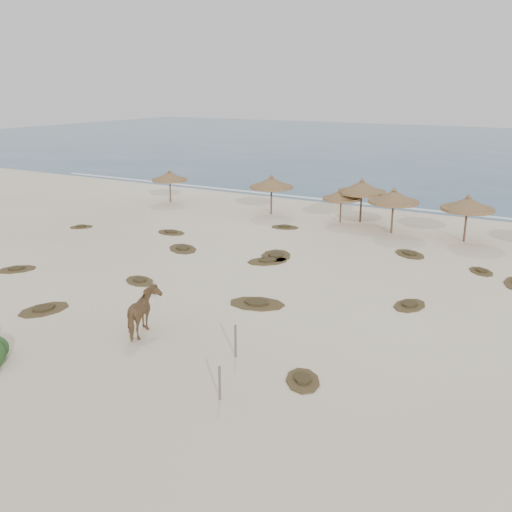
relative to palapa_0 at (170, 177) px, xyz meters
The scene contains 26 objects.
ground 24.44m from the palapa_0, 50.13° to the right, with size 160.00×160.00×0.00m, color white.
ocean 58.48m from the palapa_0, 74.51° to the left, with size 200.00×100.00×0.01m, color navy.
foam_line 17.37m from the palapa_0, 25.11° to the left, with size 70.00×0.60×0.01m, color white.
palapa_0 is the anchor object (origin of this frame).
palapa_1 9.45m from the palapa_0, ahead, with size 3.75×3.75×3.01m.
palapa_2 15.02m from the palapa_0, ahead, with size 2.75×2.75×2.49m.
palapa_3 16.26m from the palapa_0, ahead, with size 3.67×3.67×3.17m.
palapa_4 19.12m from the palapa_0, ahead, with size 3.55×3.55×3.06m.
palapa_5 23.67m from the palapa_0, ahead, with size 4.16×4.16×3.02m.
horse 26.47m from the palapa_0, 54.02° to the right, with size 0.97×2.13×1.80m, color brown.
fence_post_near 29.00m from the palapa_0, 47.28° to the right, with size 0.09×0.09×1.22m, color #685E4E.
fence_post_far 31.76m from the palapa_0, 49.12° to the right, with size 0.08×0.08×1.13m, color #685E4E.
scrub_0 19.16m from the palapa_0, 76.86° to the right, with size 2.21×2.33×0.16m.
scrub_1 14.71m from the palapa_0, 49.08° to the right, with size 2.77×2.57×0.16m.
scrub_2 20.25m from the palapa_0, 56.20° to the right, with size 2.17×1.82×0.16m.
scrub_3 17.91m from the palapa_0, 32.36° to the right, with size 2.58×3.05×0.16m.
scrub_4 27.27m from the palapa_0, 29.29° to the right, with size 1.56×2.09×0.16m.
scrub_6 10.70m from the palapa_0, 51.75° to the right, with size 2.12×1.46×0.16m.
scrub_7 22.30m from the palapa_0, 14.05° to the right, with size 2.52×2.44×0.16m.
scrub_8 10.31m from the palapa_0, 88.76° to the right, with size 1.79×1.79×0.16m.
scrub_9 24.33m from the palapa_0, 42.84° to the right, with size 2.88×2.27×0.16m.
scrub_10 26.58m from the palapa_0, 14.63° to the right, with size 1.81×1.93×0.16m.
scrub_11 24.04m from the palapa_0, 64.97° to the right, with size 1.99×2.53×0.16m.
scrub_12 31.33m from the palapa_0, 43.95° to the right, with size 1.85×2.06×0.16m.
scrub_13 18.59m from the palapa_0, 35.19° to the right, with size 2.64×2.69×0.16m.
scrub_14 12.91m from the palapa_0, 14.51° to the right, with size 2.15×1.68×0.16m.
Camera 1 is at (13.94, -18.30, 9.35)m, focal length 40.00 mm.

